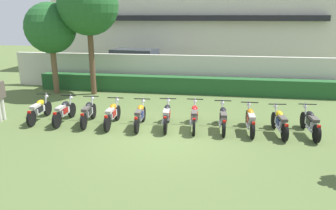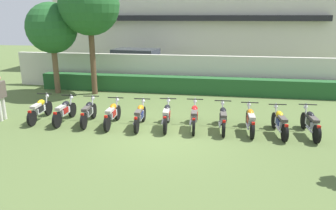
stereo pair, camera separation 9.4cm
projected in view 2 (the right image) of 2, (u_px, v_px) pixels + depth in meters
name	position (u px, v px, depth m)	size (l,w,h in m)	color
ground	(163.00, 135.00, 10.43)	(60.00, 60.00, 0.00)	#566B38
building	(198.00, 20.00, 23.67)	(20.23, 6.50, 7.10)	beige
compound_wall	(185.00, 73.00, 16.64)	(19.21, 0.30, 1.88)	beige
hedge_row	(184.00, 85.00, 16.12)	(15.37, 0.70, 0.85)	#235628
parked_car	(138.00, 64.00, 19.61)	(4.72, 2.59, 1.89)	silver
tree_near_inspector	(52.00, 28.00, 15.39)	(2.49, 2.49, 4.54)	brown
tree_far_side	(89.00, 5.00, 14.86)	(2.90, 2.90, 5.83)	brown
motorcycle_in_row_0	(40.00, 109.00, 11.85)	(0.60, 1.88, 0.95)	black
motorcycle_in_row_1	(64.00, 111.00, 11.63)	(0.60, 1.84, 0.95)	black
motorcycle_in_row_2	(88.00, 112.00, 11.49)	(0.60, 1.84, 0.95)	black
motorcycle_in_row_3	(112.00, 114.00, 11.29)	(0.60, 1.84, 0.94)	black
motorcycle_in_row_4	(140.00, 115.00, 11.14)	(0.60, 1.85, 0.94)	black
motorcycle_in_row_5	(167.00, 115.00, 11.07)	(0.60, 1.87, 0.97)	black
motorcycle_in_row_6	(194.00, 116.00, 10.99)	(0.60, 1.94, 0.96)	black
motorcycle_in_row_7	(223.00, 118.00, 10.83)	(0.60, 1.91, 0.94)	black
motorcycle_in_row_8	(250.00, 120.00, 10.64)	(0.60, 1.86, 0.94)	black
motorcycle_in_row_9	(280.00, 122.00, 10.40)	(0.60, 1.82, 0.95)	black
motorcycle_in_row_10	(311.00, 123.00, 10.33)	(0.60, 1.93, 0.95)	black
inspector_person	(0.00, 93.00, 11.70)	(0.24, 0.70, 1.76)	silver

